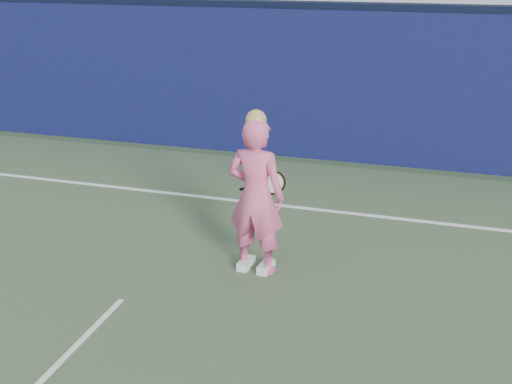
% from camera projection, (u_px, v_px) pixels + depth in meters
% --- Properties ---
extents(ground, '(80.00, 80.00, 0.00)m').
position_uv_depth(ground, '(68.00, 355.00, 5.67)').
color(ground, '#31492D').
rests_on(ground, ground).
extents(backstop_wall, '(24.00, 0.40, 2.50)m').
position_uv_depth(backstop_wall, '(269.00, 82.00, 11.06)').
color(backstop_wall, '#0D123C').
rests_on(backstop_wall, ground).
extents(wall_cap, '(24.00, 0.42, 0.10)m').
position_uv_depth(wall_cap, '(270.00, 4.00, 10.60)').
color(wall_cap, black).
rests_on(wall_cap, backstop_wall).
extents(player, '(0.68, 0.48, 1.83)m').
position_uv_depth(player, '(256.00, 196.00, 6.91)').
color(player, '#E75A89').
rests_on(player, ground).
extents(racket, '(0.54, 0.17, 0.29)m').
position_uv_depth(racket, '(271.00, 183.00, 7.32)').
color(racket, black).
rests_on(racket, ground).
extents(court_lines, '(11.00, 12.04, 0.01)m').
position_uv_depth(court_lines, '(46.00, 376.00, 5.37)').
color(court_lines, white).
rests_on(court_lines, court_surface).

